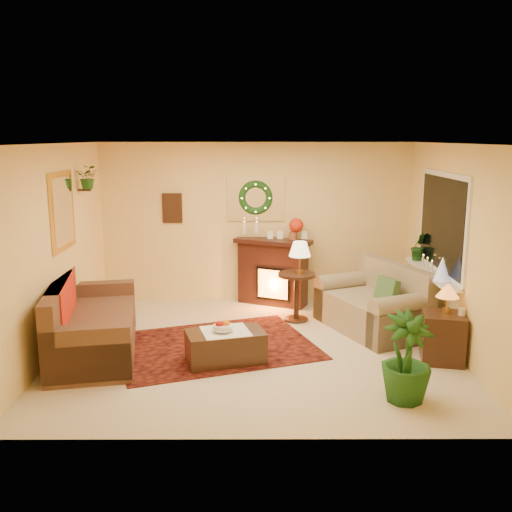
{
  "coord_description": "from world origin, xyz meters",
  "views": [
    {
      "loc": [
        -0.02,
        -6.95,
        2.68
      ],
      "look_at": [
        0.0,
        0.35,
        1.15
      ],
      "focal_mm": 40.0,
      "sensor_mm": 36.0,
      "label": 1
    }
  ],
  "objects_px": {
    "loveseat": "(371,301)",
    "end_table_square": "(443,340)",
    "sofa": "(94,319)",
    "side_table_round": "(296,299)",
    "coffee_table": "(226,346)",
    "fireplace": "(273,271)"
  },
  "relations": [
    {
      "from": "sofa",
      "to": "loveseat",
      "type": "distance_m",
      "value": 3.75
    },
    {
      "from": "sofa",
      "to": "coffee_table",
      "type": "bearing_deg",
      "value": -22.57
    },
    {
      "from": "fireplace",
      "to": "loveseat",
      "type": "xyz_separation_m",
      "value": [
        1.34,
        -1.31,
        -0.13
      ]
    },
    {
      "from": "sofa",
      "to": "loveseat",
      "type": "relative_size",
      "value": 1.35
    },
    {
      "from": "end_table_square",
      "to": "coffee_table",
      "type": "distance_m",
      "value": 2.63
    },
    {
      "from": "loveseat",
      "to": "side_table_round",
      "type": "xyz_separation_m",
      "value": [
        -1.02,
        0.43,
        -0.1
      ]
    },
    {
      "from": "coffee_table",
      "to": "sofa",
      "type": "bearing_deg",
      "value": 152.45
    },
    {
      "from": "loveseat",
      "to": "coffee_table",
      "type": "bearing_deg",
      "value": -173.69
    },
    {
      "from": "sofa",
      "to": "end_table_square",
      "type": "xyz_separation_m",
      "value": [
        4.3,
        -0.33,
        -0.16
      ]
    },
    {
      "from": "loveseat",
      "to": "side_table_round",
      "type": "distance_m",
      "value": 1.11
    },
    {
      "from": "loveseat",
      "to": "coffee_table",
      "type": "relative_size",
      "value": 1.74
    },
    {
      "from": "sofa",
      "to": "side_table_round",
      "type": "relative_size",
      "value": 3.02
    },
    {
      "from": "sofa",
      "to": "loveseat",
      "type": "xyz_separation_m",
      "value": [
        3.66,
        0.82,
        -0.01
      ]
    },
    {
      "from": "sofa",
      "to": "side_table_round",
      "type": "height_order",
      "value": "sofa"
    },
    {
      "from": "coffee_table",
      "to": "fireplace",
      "type": "bearing_deg",
      "value": 59.87
    },
    {
      "from": "side_table_round",
      "to": "loveseat",
      "type": "bearing_deg",
      "value": -23.04
    },
    {
      "from": "fireplace",
      "to": "side_table_round",
      "type": "relative_size",
      "value": 1.52
    },
    {
      "from": "coffee_table",
      "to": "loveseat",
      "type": "bearing_deg",
      "value": 15.11
    },
    {
      "from": "sofa",
      "to": "side_table_round",
      "type": "bearing_deg",
      "value": 14.91
    },
    {
      "from": "sofa",
      "to": "end_table_square",
      "type": "height_order",
      "value": "sofa"
    },
    {
      "from": "loveseat",
      "to": "end_table_square",
      "type": "relative_size",
      "value": 2.68
    },
    {
      "from": "fireplace",
      "to": "coffee_table",
      "type": "xyz_separation_m",
      "value": [
        -0.65,
        -2.49,
        -0.34
      ]
    }
  ]
}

